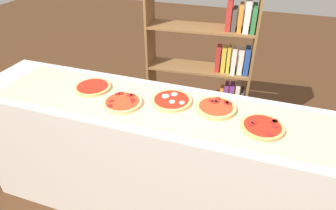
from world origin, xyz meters
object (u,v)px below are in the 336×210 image
object	(u,v)px
pizza_plain_0	(93,87)
pizza_pepperoni_1	(122,102)
pizza_pepperoni_3	(216,108)
pizza_pepperoni_4	(262,127)
pizza_mozzarella_2	(171,100)
bookshelf	(213,69)

from	to	relation	value
pizza_plain_0	pizza_pepperoni_1	world-z (taller)	pizza_pepperoni_1
pizza_pepperoni_3	pizza_pepperoni_4	size ratio (longest dim) A/B	1.02
pizza_mozzarella_2	pizza_pepperoni_4	world-z (taller)	pizza_mozzarella_2
pizza_mozzarella_2	bookshelf	distance (m)	0.94
pizza_mozzarella_2	pizza_pepperoni_4	bearing A→B (deg)	-9.77
pizza_pepperoni_1	pizza_pepperoni_4	world-z (taller)	pizza_pepperoni_1
pizza_pepperoni_4	pizza_plain_0	bearing A→B (deg)	175.65
pizza_pepperoni_1	bookshelf	bearing A→B (deg)	70.78
pizza_pepperoni_3	pizza_pepperoni_1	bearing A→B (deg)	-166.91
pizza_pepperoni_1	pizza_pepperoni_4	xyz separation A→B (m)	(0.82, 0.03, -0.00)
pizza_mozzarella_2	pizza_pepperoni_4	xyz separation A→B (m)	(0.55, -0.09, -0.00)
pizza_pepperoni_3	bookshelf	distance (m)	0.95
pizza_plain_0	pizza_mozzarella_2	distance (m)	0.55
pizza_mozzarella_2	pizza_plain_0	bearing A→B (deg)	-178.85
pizza_pepperoni_1	bookshelf	distance (m)	1.11
pizza_plain_0	pizza_pepperoni_3	world-z (taller)	pizza_pepperoni_3
pizza_pepperoni_1	pizza_mozzarella_2	size ratio (longest dim) A/B	0.94
pizza_pepperoni_1	pizza_plain_0	bearing A→B (deg)	158.31
pizza_plain_0	pizza_pepperoni_4	world-z (taller)	pizza_pepperoni_4
pizza_mozzarella_2	pizza_pepperoni_3	bearing A→B (deg)	1.61
pizza_pepperoni_1	bookshelf	xyz separation A→B (m)	(0.36, 1.04, -0.19)
pizza_pepperoni_4	pizza_pepperoni_3	bearing A→B (deg)	159.57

